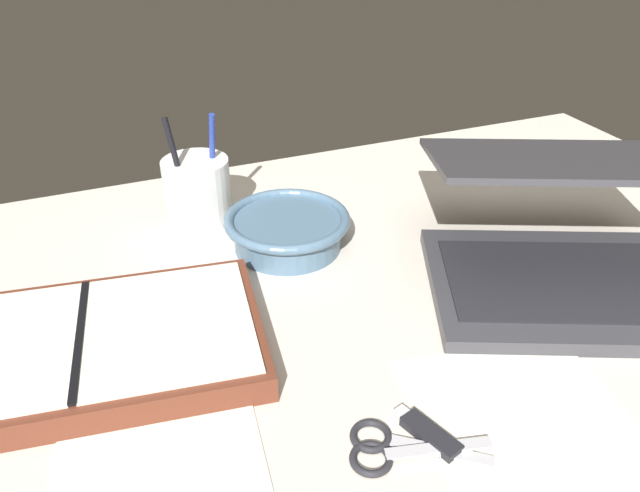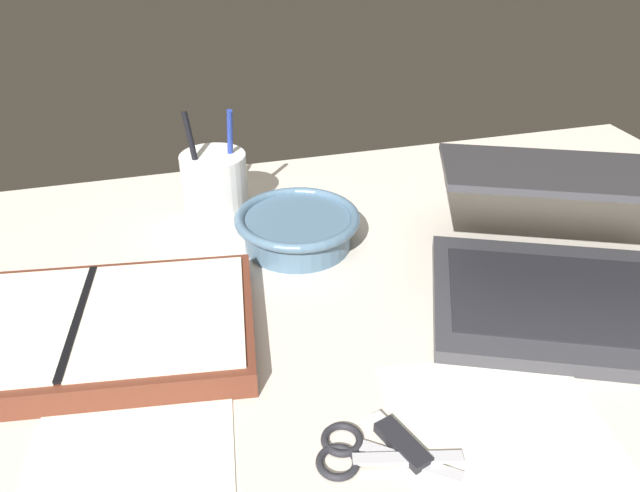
% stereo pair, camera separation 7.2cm
% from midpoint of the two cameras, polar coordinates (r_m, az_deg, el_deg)
% --- Properties ---
extents(desk_top, '(1.40, 1.00, 0.02)m').
position_cam_midpoint_polar(desk_top, '(0.71, 1.57, -8.99)').
color(desk_top, beige).
rests_on(desk_top, ground).
extents(laptop, '(0.42, 0.43, 0.16)m').
position_cam_midpoint_polar(laptop, '(0.80, 18.61, 0.37)').
color(laptop, '#38383D').
rests_on(laptop, desk_top).
extents(bowl, '(0.17, 0.17, 0.05)m').
position_cam_midpoint_polar(bowl, '(0.84, -5.44, 1.47)').
color(bowl, slate).
rests_on(bowl, desk_top).
extents(pen_cup, '(0.09, 0.09, 0.17)m').
position_cam_midpoint_polar(pen_cup, '(0.91, -13.36, 4.74)').
color(pen_cup, white).
rests_on(pen_cup, desk_top).
extents(planner, '(0.40, 0.27, 0.03)m').
position_cam_midpoint_polar(planner, '(0.72, -23.64, -8.70)').
color(planner, brown).
rests_on(planner, desk_top).
extents(scissors, '(0.13, 0.09, 0.01)m').
position_cam_midpoint_polar(scissors, '(0.58, 2.52, -18.11)').
color(scissors, '#B7B7BC').
rests_on(scissors, desk_top).
extents(paper_sheet_front, '(0.23, 0.29, 0.00)m').
position_cam_midpoint_polar(paper_sheet_front, '(0.62, 16.39, -16.82)').
color(paper_sheet_front, silver).
rests_on(paper_sheet_front, desk_top).
extents(paper_sheet_beside_planner, '(0.21, 0.26, 0.00)m').
position_cam_midpoint_polar(paper_sheet_beside_planner, '(0.61, -17.94, -18.04)').
color(paper_sheet_beside_planner, silver).
rests_on(paper_sheet_beside_planner, desk_top).
extents(usb_drive, '(0.04, 0.07, 0.01)m').
position_cam_midpoint_polar(usb_drive, '(0.60, 6.39, -16.84)').
color(usb_drive, black).
rests_on(usb_drive, desk_top).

